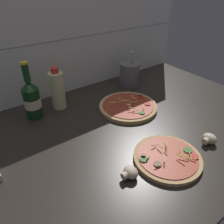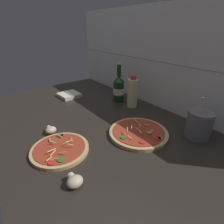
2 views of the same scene
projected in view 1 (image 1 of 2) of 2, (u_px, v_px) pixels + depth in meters
counter_slab at (109, 139)px, 86.34cm from camera, size 160.00×90.00×2.50cm
tile_backsplash at (52, 41)px, 101.89cm from camera, size 160.00×1.13×60.00cm
pizza_near at (167, 158)px, 74.84cm from camera, size 23.28×23.28×4.39cm
pizza_far at (128, 106)px, 103.33cm from camera, size 27.36×27.36×4.33cm
beer_bottle at (32, 99)px, 93.22cm from camera, size 7.24×7.24×25.27cm
oil_bottle at (58, 90)px, 99.89cm from camera, size 6.45×6.45×19.86cm
mushroom_left at (130, 173)px, 68.04cm from camera, size 5.39×5.14×3.60cm
mushroom_right at (209, 139)px, 81.80cm from camera, size 5.61×5.34×3.74cm
utensil_crock at (130, 74)px, 122.80cm from camera, size 11.13×11.13×19.64cm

